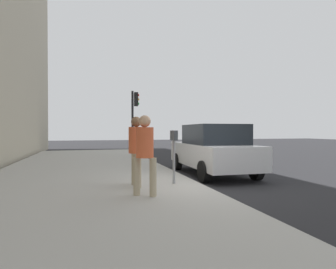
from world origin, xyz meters
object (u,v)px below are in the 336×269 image
at_px(parking_meter, 174,145).
at_px(pedestrian_at_meter, 136,145).
at_px(pedestrian_bystander, 145,149).
at_px(traffic_signal, 134,112).
at_px(parked_sedan_near, 213,149).

relative_size(parking_meter, pedestrian_at_meter, 0.80).
xyz_separation_m(parking_meter, pedestrian_bystander, (-1.16, 1.01, 0.00)).
distance_m(pedestrian_bystander, traffic_signal, 9.64).
distance_m(pedestrian_bystander, parked_sedan_near, 4.40).
height_order(parked_sedan_near, traffic_signal, traffic_signal).
xyz_separation_m(pedestrian_at_meter, pedestrian_bystander, (-1.09, -0.01, -0.02)).
distance_m(parking_meter, pedestrian_at_meter, 1.02).
xyz_separation_m(parked_sedan_near, traffic_signal, (6.30, 1.82, 1.68)).
bearing_deg(parking_meter, pedestrian_at_meter, 93.78).
relative_size(parking_meter, traffic_signal, 0.39).
height_order(parking_meter, pedestrian_bystander, pedestrian_bystander).
bearing_deg(parking_meter, parked_sedan_near, -45.60).
height_order(pedestrian_bystander, parked_sedan_near, pedestrian_bystander).
distance_m(pedestrian_at_meter, parked_sedan_near, 3.71).
bearing_deg(parking_meter, traffic_signal, -1.58).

